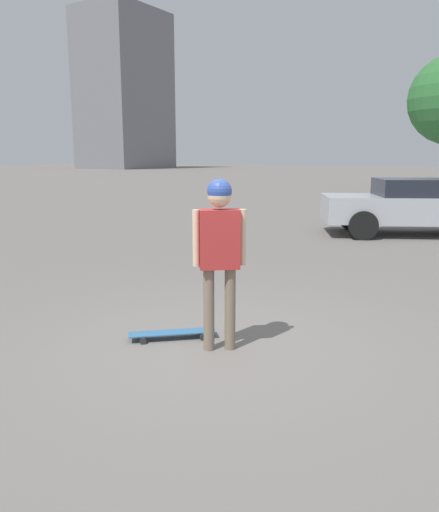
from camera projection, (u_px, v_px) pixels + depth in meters
The scene contains 5 objects.
ground_plane at pixel (219, 349), 5.27m from camera, with size 220.00×220.00×0.00m, color slate.
person at pixel (219, 242), 5.05m from camera, with size 0.41×0.44×1.78m.
skateboard at pixel (172, 333), 5.55m from camera, with size 0.79×0.83×0.08m.
car_parked_near at pixel (413, 205), 12.87m from camera, with size 3.71×4.81×1.45m.
building_block_distant at pixel (124, 91), 88.72m from camera, with size 14.09×11.93×27.02m.
Camera 1 is at (-4.19, -2.69, 1.99)m, focal length 35.00 mm.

